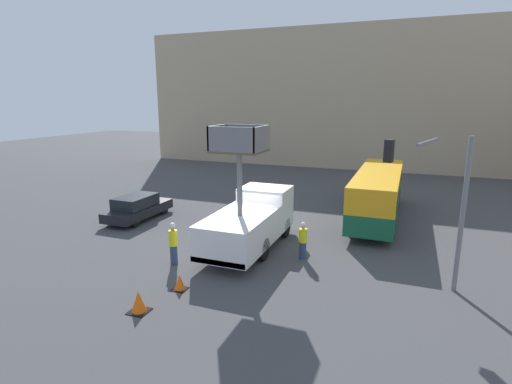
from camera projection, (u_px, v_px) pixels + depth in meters
ground_plane at (252, 245)px, 20.16m from camera, size 120.00×120.00×0.00m
building_backdrop_far at (347, 99)px, 45.17m from camera, size 44.00×10.00×14.52m
utility_truck at (250, 219)px, 19.44m from camera, size 2.54×6.83×6.05m
city_bus at (378, 191)px, 24.16m from camera, size 2.46×10.75×2.96m
traffic_light_pole at (435, 186)px, 15.02m from camera, size 3.06×2.80×5.91m
road_worker_near_truck at (173, 243)px, 17.55m from camera, size 0.38×0.38×1.93m
road_worker_directing at (303, 241)px, 18.20m from camera, size 0.38×0.38×1.76m
traffic_cone_near_truck at (180, 283)px, 15.33m from camera, size 0.54×0.54×0.61m
traffic_cone_mid_road at (139, 302)px, 13.70m from camera, size 0.67×0.67×0.77m
parked_car_curbside at (137, 207)px, 24.26m from camera, size 1.90×4.68×1.51m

